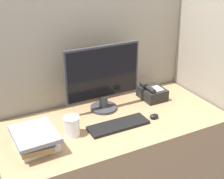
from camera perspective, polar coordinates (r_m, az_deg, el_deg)
name	(u,v)px	position (r m, az deg, el deg)	size (l,w,h in m)	color
cubicle_panel_rear	(90,81)	(2.33, -4.13, 1.50)	(1.92, 0.04, 1.73)	gray
cubicle_panel_right	(204,79)	(2.47, 16.47, 1.92)	(0.04, 0.75, 1.73)	gray
desk	(113,165)	(2.29, 0.20, -13.61)	(1.52, 0.69, 0.72)	#937551
monitor	(103,79)	(2.14, -1.64, 1.99)	(0.55, 0.19, 0.47)	#333338
keyboard	(118,125)	(2.02, 1.11, -6.55)	(0.40, 0.13, 0.02)	black
mouse	(154,116)	(2.13, 7.70, -4.86)	(0.06, 0.04, 0.03)	black
coffee_cup	(72,126)	(1.93, -7.36, -6.66)	(0.10, 0.10, 0.13)	white
book_stack	(35,139)	(1.86, -13.95, -8.80)	(0.25, 0.30, 0.11)	silver
desk_telephone	(152,93)	(2.38, 7.29, -0.59)	(0.16, 0.20, 0.12)	black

